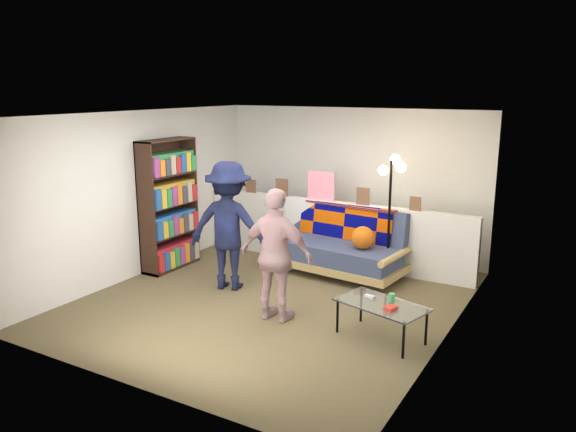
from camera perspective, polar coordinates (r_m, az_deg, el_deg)
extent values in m
plane|color=brown|center=(7.43, -1.55, -8.52)|extent=(5.00, 5.00, 0.00)
cube|color=silver|center=(9.27, 6.46, 3.46)|extent=(4.50, 0.10, 2.40)
cube|color=silver|center=(8.45, -14.77, 2.17)|extent=(0.10, 5.00, 2.40)
cube|color=silver|center=(6.25, 16.33, -1.70)|extent=(0.10, 5.00, 2.40)
cube|color=white|center=(6.92, -1.67, 10.29)|extent=(4.50, 5.00, 0.10)
cube|color=silver|center=(8.79, 4.53, -1.69)|extent=(4.45, 0.15, 1.00)
cube|color=brown|center=(9.36, -3.80, 3.05)|extent=(0.18, 0.02, 0.22)
cube|color=brown|center=(9.04, -0.62, 2.92)|extent=(0.22, 0.02, 0.28)
cube|color=white|center=(8.70, 3.37, 3.06)|extent=(0.45, 0.02, 0.45)
cube|color=brown|center=(8.44, 7.62, 1.99)|extent=(0.20, 0.02, 0.26)
cube|color=brown|center=(8.18, 12.80, 1.22)|extent=(0.16, 0.02, 0.20)
cube|color=tan|center=(8.43, 4.75, -4.75)|extent=(2.14, 1.13, 0.11)
cube|color=#374263|center=(8.33, 4.58, -3.64)|extent=(2.02, 0.95, 0.26)
cube|color=#374263|center=(8.58, 6.02, -0.91)|extent=(1.97, 0.45, 0.61)
cylinder|color=tan|center=(8.86, -0.64, -1.97)|extent=(0.19, 0.93, 0.10)
cylinder|color=tan|center=(7.92, 10.87, -4.07)|extent=(0.19, 0.93, 0.10)
cube|color=#040869|center=(8.51, 5.73, -1.03)|extent=(1.57, 0.27, 0.56)
cube|color=#040869|center=(8.56, 6.25, 1.13)|extent=(1.59, 0.43, 0.03)
sphere|color=#CC5512|center=(8.02, 7.61, -2.20)|extent=(0.33, 0.33, 0.33)
cube|color=black|center=(8.76, -12.78, 1.24)|extent=(0.02, 0.99, 1.97)
cube|color=black|center=(8.32, -14.23, 0.53)|extent=(0.33, 0.02, 1.97)
cube|color=black|center=(9.02, -10.00, 1.70)|extent=(0.33, 0.02, 1.97)
cube|color=black|center=(8.52, -12.34, 7.57)|extent=(0.33, 0.99, 0.02)
cube|color=black|center=(8.91, -11.74, -4.94)|extent=(0.33, 0.99, 0.04)
cube|color=black|center=(8.77, -11.89, -1.80)|extent=(0.33, 0.94, 0.02)
cube|color=black|center=(8.66, -12.03, 1.14)|extent=(0.33, 0.94, 0.02)
cube|color=black|center=(8.58, -12.18, 4.14)|extent=(0.33, 0.94, 0.02)
cube|color=#B12330|center=(8.84, -11.69, -3.75)|extent=(0.24, 0.92, 0.33)
cube|color=#2865B0|center=(8.71, -11.83, -0.71)|extent=(0.24, 0.92, 0.31)
cube|color=gold|center=(8.61, -11.98, 2.26)|extent=(0.24, 0.92, 0.33)
cube|color=#31874A|center=(8.54, -12.12, 5.30)|extent=(0.24, 0.92, 0.31)
cylinder|color=black|center=(6.47, 5.05, -10.09)|extent=(0.04, 0.04, 0.39)
cylinder|color=black|center=(5.99, 11.65, -12.29)|extent=(0.04, 0.04, 0.39)
cylinder|color=black|center=(6.78, 7.44, -9.03)|extent=(0.04, 0.04, 0.39)
cylinder|color=black|center=(6.33, 13.87, -10.99)|extent=(0.04, 0.04, 0.39)
cube|color=silver|center=(6.30, 9.47, -8.85)|extent=(1.09, 0.78, 0.02)
cube|color=silver|center=(6.44, 8.31, -8.09)|extent=(0.13, 0.08, 0.03)
cube|color=red|center=(6.14, 10.40, -9.20)|extent=(0.13, 0.16, 0.04)
cylinder|color=#46A960|center=(6.34, 10.49, -8.16)|extent=(0.08, 0.08, 0.10)
cylinder|color=black|center=(8.29, 9.98, -6.28)|extent=(0.27, 0.27, 0.03)
cylinder|color=black|center=(8.05, 10.22, -0.55)|extent=(0.04, 0.04, 1.74)
sphere|color=#FFC672|center=(7.99, 9.67, 4.60)|extent=(0.14, 0.14, 0.14)
sphere|color=#FFC672|center=(7.84, 11.41, 4.89)|extent=(0.14, 0.14, 0.14)
sphere|color=#FFC672|center=(8.01, 10.83, 5.67)|extent=(0.14, 0.14, 0.14)
imported|color=black|center=(7.67, -6.02, -1.00)|extent=(1.27, 0.94, 1.76)
imported|color=pink|center=(6.58, -1.16, -4.05)|extent=(0.94, 0.41, 1.60)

